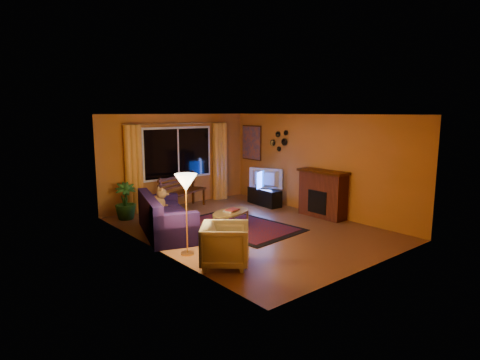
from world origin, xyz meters
TOP-DOWN VIEW (x-y plane):
  - floor at (0.00, 0.00)m, footprint 4.50×6.00m
  - ceiling at (0.00, 0.00)m, footprint 4.50×6.00m
  - wall_back at (0.00, 3.01)m, footprint 4.50×0.02m
  - wall_left at (-2.26, 0.00)m, footprint 0.02×6.00m
  - wall_right at (2.26, 0.00)m, footprint 0.02×6.00m
  - window at (0.00, 2.94)m, footprint 2.00×0.02m
  - curtain_rod at (0.00, 2.90)m, footprint 3.20×0.03m
  - curtain_left at (-1.35, 2.88)m, footprint 0.36×0.36m
  - curtain_right at (1.35, 2.88)m, footprint 0.36×0.36m
  - bench at (-0.20, 2.42)m, footprint 1.61×1.00m
  - potted_plant at (-1.77, 2.48)m, footprint 0.58×0.58m
  - sofa at (-1.60, 0.80)m, footprint 1.47×2.23m
  - dog at (-1.55, 1.26)m, footprint 0.32×0.43m
  - armchair at (-1.73, -1.41)m, footprint 1.05×1.06m
  - floor_lamp at (-1.93, -0.54)m, footprint 0.26×0.26m
  - rug at (-0.04, 0.28)m, footprint 1.94×2.83m
  - coffee_table at (-0.30, 0.25)m, footprint 1.28×1.28m
  - tv_console at (1.83, 1.45)m, footprint 0.46×1.13m
  - television at (1.83, 1.45)m, footprint 0.55×0.92m
  - fireplace at (2.05, -0.40)m, footprint 0.40×1.20m
  - mirror_cluster at (2.21, 1.30)m, footprint 0.06×0.60m
  - painting at (2.22, 2.45)m, footprint 0.04×0.76m

SIDE VIEW (x-z plane):
  - floor at x=0.00m, z-range -0.02..0.00m
  - rug at x=-0.04m, z-range 0.00..0.02m
  - coffee_table at x=-0.30m, z-range 0.00..0.38m
  - tv_console at x=1.83m, z-range 0.00..0.46m
  - bench at x=-0.20m, z-range 0.00..0.47m
  - armchair at x=-1.73m, z-range 0.00..0.80m
  - sofa at x=-1.60m, z-range 0.00..0.83m
  - potted_plant at x=-1.77m, z-range 0.00..0.89m
  - fireplace at x=2.05m, z-range 0.00..1.10m
  - dog at x=-1.55m, z-range 0.41..0.86m
  - floor_lamp at x=-1.93m, z-range 0.00..1.47m
  - television at x=1.83m, z-range 0.46..1.02m
  - curtain_left at x=-1.35m, z-range 0.00..2.24m
  - curtain_right at x=1.35m, z-range 0.00..2.24m
  - wall_back at x=0.00m, z-range 0.00..2.50m
  - wall_left at x=-2.26m, z-range 0.00..2.50m
  - wall_right at x=2.26m, z-range 0.00..2.50m
  - window at x=0.00m, z-range 0.80..2.10m
  - painting at x=2.22m, z-range 1.17..2.13m
  - mirror_cluster at x=2.21m, z-range 1.52..2.08m
  - curtain_rod at x=0.00m, z-range 2.23..2.27m
  - ceiling at x=0.00m, z-range 2.50..2.52m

